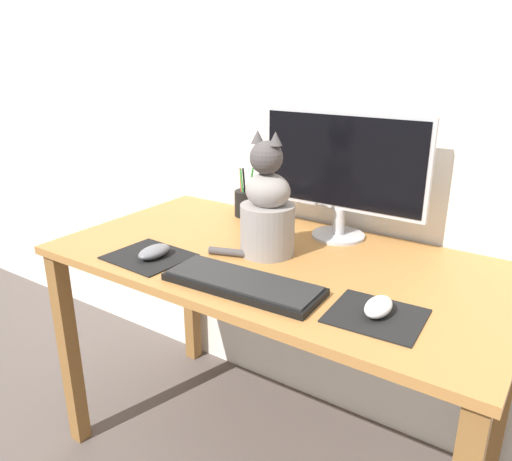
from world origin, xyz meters
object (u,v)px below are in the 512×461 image
cat (267,210)px  computer_mouse_right (378,307)px  keyboard (243,283)px  computer_mouse_left (154,252)px  monitor (342,169)px  pen_cup (246,203)px

cat → computer_mouse_right: bearing=-21.0°
keyboard → computer_mouse_left: (-0.32, 0.01, 0.01)m
monitor → computer_mouse_right: bearing=-54.7°
keyboard → computer_mouse_right: (0.34, 0.05, 0.01)m
computer_mouse_right → pen_cup: (-0.67, 0.44, 0.03)m
keyboard → computer_mouse_left: 0.32m
monitor → computer_mouse_right: 0.55m
keyboard → cat: bearing=105.6°
monitor → pen_cup: bearing=177.3°
computer_mouse_right → cat: cat is taller
computer_mouse_left → computer_mouse_right: 0.66m
monitor → computer_mouse_left: bearing=-128.3°
computer_mouse_right → cat: size_ratio=0.27×
monitor → keyboard: bearing=-95.1°
computer_mouse_right → monitor: bearing=125.3°
cat → computer_mouse_left: bearing=-137.5°
monitor → pen_cup: 0.41m
keyboard → computer_mouse_left: size_ratio=3.78×
monitor → cat: (-0.12, -0.25, -0.09)m
computer_mouse_left → cat: 0.35m
keyboard → pen_cup: pen_cup is taller
computer_mouse_right → pen_cup: bearing=146.9°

